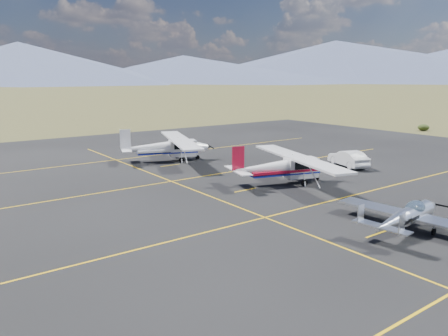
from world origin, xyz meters
name	(u,v)px	position (x,y,z in m)	size (l,w,h in m)	color
ground	(358,208)	(0.00, 0.00, 0.00)	(1600.00, 1600.00, 0.00)	#383D1C
apron	(281,186)	(0.00, 7.00, 0.00)	(72.00, 72.00, 0.02)	black
aircraft_low_wing	(409,215)	(-1.44, -4.24, 0.90)	(6.29, 8.73, 1.89)	silver
aircraft_cessna	(284,166)	(0.54, 7.22, 1.38)	(8.22, 12.19, 3.11)	silver
aircraft_plain	(167,147)	(-2.20, 20.47, 1.42)	(8.84, 12.47, 3.21)	white
sedan	(348,158)	(9.80, 8.50, 0.75)	(1.57, 4.51, 1.49)	silver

